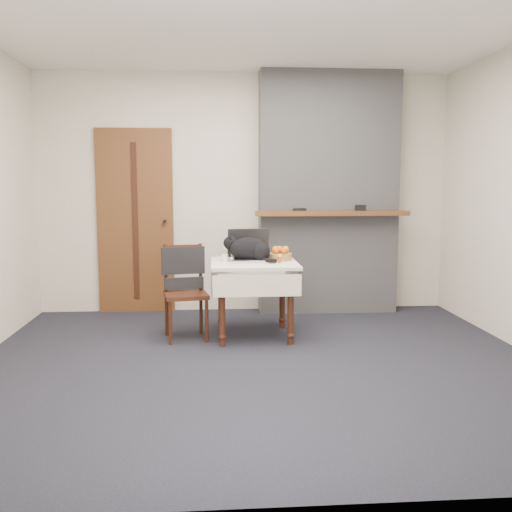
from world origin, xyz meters
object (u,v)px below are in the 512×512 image
Objects in this scene: cream_jar at (225,258)px; fruit_basket at (280,254)px; pill_bottle at (280,259)px; cat at (250,250)px; door at (135,221)px; chair at (184,278)px; laptop at (250,253)px; side_table at (254,274)px.

cream_jar is 0.52m from fruit_basket.
cat is at bearing 153.52° from pill_bottle.
door is at bearing 130.13° from cream_jar.
chair is at bearing 168.96° from pill_bottle.
cream_jar is at bearing -49.87° from door.
door reaches higher than fruit_basket.
laptop is at bearing -7.90° from chair.
fruit_basket is at bearing 82.27° from pill_bottle.
cat is 2.16× the size of fruit_basket.
cream_jar is at bearing -14.20° from chair.
cat is 7.24× the size of cream_jar.
pill_bottle is at bearing -16.10° from cream_jar.
door is at bearing 144.33° from fruit_basket.
laptop is 0.32m from pill_bottle.
door is at bearing 138.61° from pill_bottle.
pill_bottle is (0.25, -0.19, -0.03)m from laptop.
cream_jar is (-0.27, 0.02, 0.15)m from side_table.
laptop is at bearing 11.97° from cream_jar.
cream_jar reaches higher than side_table.
pill_bottle reaches higher than cream_jar.
pill_bottle is at bearing -21.10° from chair.
door reaches higher than chair.
chair is at bearing 175.87° from cream_jar.
fruit_basket is 0.26× the size of chair.
fruit_basket is at bearing 33.05° from cat.
fruit_basket is (0.29, 0.08, -0.06)m from cat.
pill_bottle is at bearing -27.80° from side_table.
laptop is 0.07m from cat.
pill_bottle is 0.90m from chair.
side_table is at bearing -43.41° from door.
pill_bottle is (0.22, -0.12, 0.15)m from side_table.
chair is at bearing -62.32° from door.
cream_jar is (-0.23, 0.01, -0.08)m from cat.
laptop is at bearing 112.87° from side_table.
laptop reaches higher than cat.
fruit_basket is (0.28, 0.02, -0.02)m from laptop.
fruit_basket is (0.25, 0.10, 0.16)m from side_table.
side_table is 0.32m from fruit_basket.
door is 8.84× the size of fruit_basket.
cat is (-0.01, -0.06, 0.04)m from laptop.
cream_jar is 0.51m from pill_bottle.
laptop is 0.50× the size of chair.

